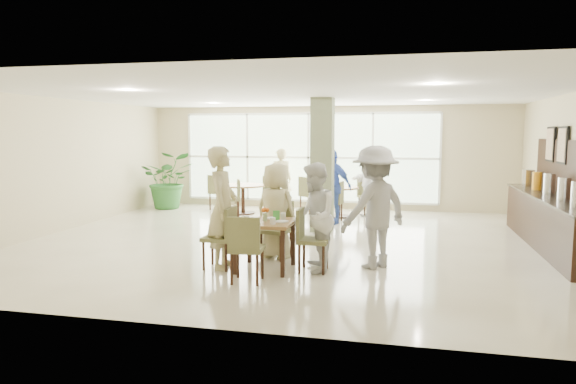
% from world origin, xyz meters
% --- Properties ---
extents(ground, '(10.00, 10.00, 0.00)m').
position_xyz_m(ground, '(0.00, 0.00, 0.00)').
color(ground, beige).
rests_on(ground, ground).
extents(room_shell, '(10.00, 10.00, 10.00)m').
position_xyz_m(room_shell, '(0.00, 0.00, 1.70)').
color(room_shell, white).
rests_on(room_shell, ground).
extents(window_bank, '(7.00, 0.04, 7.00)m').
position_xyz_m(window_bank, '(-0.50, 4.46, 1.40)').
color(window_bank, silver).
rests_on(window_bank, ground).
extents(column, '(0.45, 0.45, 2.80)m').
position_xyz_m(column, '(0.40, 1.20, 1.40)').
color(column, '#686B4A').
rests_on(column, ground).
extents(main_table, '(0.86, 0.86, 0.75)m').
position_xyz_m(main_table, '(0.04, -2.06, 0.64)').
color(main_table, brown).
rests_on(main_table, ground).
extents(round_table_left, '(1.16, 1.16, 0.75)m').
position_xyz_m(round_table_left, '(-1.96, 3.11, 0.58)').
color(round_table_left, brown).
rests_on(round_table_left, ground).
extents(round_table_right, '(1.00, 1.00, 0.75)m').
position_xyz_m(round_table_right, '(0.51, 3.13, 0.55)').
color(round_table_right, brown).
rests_on(round_table_right, ground).
extents(chairs_main_table, '(1.91, 1.92, 0.95)m').
position_xyz_m(chairs_main_table, '(0.02, -2.06, 0.47)').
color(chairs_main_table, brown).
rests_on(chairs_main_table, ground).
extents(chairs_table_left, '(2.11, 1.88, 0.95)m').
position_xyz_m(chairs_table_left, '(-2.03, 3.15, 0.47)').
color(chairs_table_left, brown).
rests_on(chairs_table_left, ground).
extents(chairs_table_right, '(2.12, 1.75, 0.95)m').
position_xyz_m(chairs_table_right, '(0.47, 3.16, 0.47)').
color(chairs_table_right, brown).
rests_on(chairs_table_right, ground).
extents(tabletop_clutter, '(0.64, 0.72, 0.21)m').
position_xyz_m(tabletop_clutter, '(0.09, -2.08, 0.81)').
color(tabletop_clutter, white).
rests_on(tabletop_clutter, main_table).
extents(buffet_counter, '(0.64, 4.70, 1.95)m').
position_xyz_m(buffet_counter, '(4.70, 0.51, 0.55)').
color(buffet_counter, black).
rests_on(buffet_counter, ground).
extents(framed_art_a, '(0.05, 0.55, 0.70)m').
position_xyz_m(framed_art_a, '(4.95, 1.00, 1.85)').
color(framed_art_a, black).
rests_on(framed_art_a, ground).
extents(framed_art_b, '(0.05, 0.55, 0.70)m').
position_xyz_m(framed_art_b, '(4.95, 1.80, 1.85)').
color(framed_art_b, black).
rests_on(framed_art_b, ground).
extents(potted_plant, '(1.82, 1.82, 1.56)m').
position_xyz_m(potted_plant, '(-4.23, 3.53, 0.78)').
color(potted_plant, '#286327').
rests_on(potted_plant, ground).
extents(teen_left, '(0.52, 0.73, 1.88)m').
position_xyz_m(teen_left, '(-0.63, -2.08, 0.94)').
color(teen_left, tan).
rests_on(teen_left, ground).
extents(teen_far, '(0.87, 0.66, 1.59)m').
position_xyz_m(teen_far, '(0.02, -1.30, 0.79)').
color(teen_far, tan).
rests_on(teen_far, ground).
extents(teen_right, '(0.78, 0.92, 1.64)m').
position_xyz_m(teen_right, '(0.78, -2.00, 0.82)').
color(teen_right, white).
rests_on(teen_right, ground).
extents(teen_standing, '(1.35, 1.36, 1.89)m').
position_xyz_m(teen_standing, '(1.65, -1.57, 0.94)').
color(teen_standing, '#99999B').
rests_on(teen_standing, ground).
extents(adult_a, '(1.14, 0.89, 1.72)m').
position_xyz_m(adult_a, '(0.45, 2.18, 0.86)').
color(adult_a, '#4162C5').
rests_on(adult_a, ground).
extents(adult_b, '(1.22, 1.72, 1.70)m').
position_xyz_m(adult_b, '(1.29, 3.14, 0.85)').
color(adult_b, white).
rests_on(adult_b, ground).
extents(adult_standing, '(0.70, 0.57, 1.67)m').
position_xyz_m(adult_standing, '(-1.13, 3.82, 0.84)').
color(adult_standing, tan).
rests_on(adult_standing, ground).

